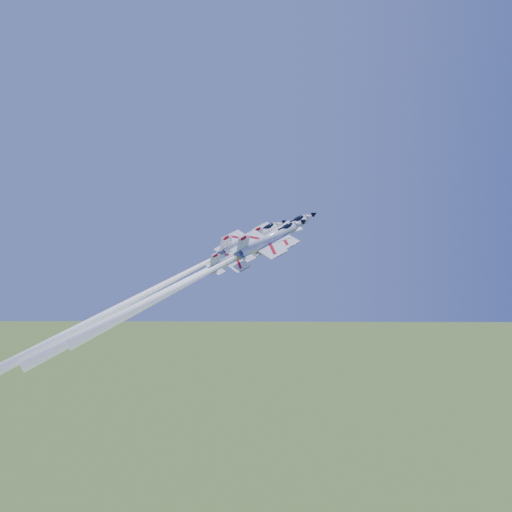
{
  "coord_description": "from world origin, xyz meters",
  "views": [
    {
      "loc": [
        0.86,
        -115.01,
        117.04
      ],
      "look_at": [
        0.0,
        0.0,
        98.47
      ],
      "focal_mm": 40.0,
      "sensor_mm": 36.0,
      "label": 1
    }
  ],
  "objects_px": {
    "jet_left": "(160,286)",
    "jet_right": "(207,272)",
    "jet_lead": "(196,276)",
    "jet_slot": "(185,283)"
  },
  "relations": [
    {
      "from": "jet_left",
      "to": "jet_right",
      "type": "distance_m",
      "value": 11.37
    },
    {
      "from": "jet_lead",
      "to": "jet_left",
      "type": "distance_m",
      "value": 7.28
    },
    {
      "from": "jet_left",
      "to": "jet_right",
      "type": "bearing_deg",
      "value": 23.78
    },
    {
      "from": "jet_lead",
      "to": "jet_left",
      "type": "xyz_separation_m",
      "value": [
        -6.94,
        -1.19,
        -1.84
      ]
    },
    {
      "from": "jet_lead",
      "to": "jet_slot",
      "type": "relative_size",
      "value": 1.67
    },
    {
      "from": "jet_left",
      "to": "jet_lead",
      "type": "bearing_deg",
      "value": 60.44
    },
    {
      "from": "jet_left",
      "to": "jet_right",
      "type": "height_order",
      "value": "jet_left"
    },
    {
      "from": "jet_lead",
      "to": "jet_right",
      "type": "height_order",
      "value": "jet_lead"
    },
    {
      "from": "jet_right",
      "to": "jet_slot",
      "type": "relative_size",
      "value": 1.19
    },
    {
      "from": "jet_right",
      "to": "jet_slot",
      "type": "height_order",
      "value": "jet_right"
    }
  ]
}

